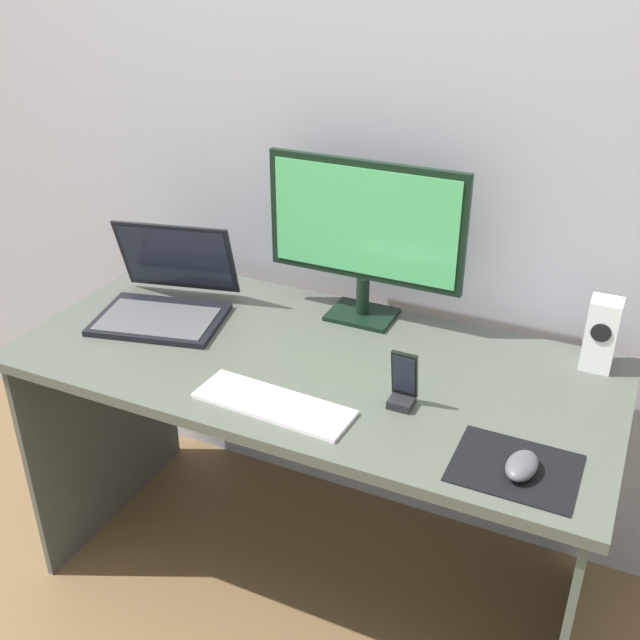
% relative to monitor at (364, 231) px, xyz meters
% --- Properties ---
extents(ground_plane, '(8.00, 8.00, 0.00)m').
position_rel_monitor_xyz_m(ground_plane, '(-0.03, -0.26, -1.01)').
color(ground_plane, brown).
extents(wall_back, '(6.00, 0.04, 2.50)m').
position_rel_monitor_xyz_m(wall_back, '(-0.03, 0.16, 0.24)').
color(wall_back, '#9C9CA8').
rests_on(wall_back, ground_plane).
extents(desk, '(1.51, 0.70, 0.75)m').
position_rel_monitor_xyz_m(desk, '(-0.03, -0.26, -0.41)').
color(desk, '#474D43').
rests_on(desk, ground_plane).
extents(monitor, '(0.55, 0.14, 0.44)m').
position_rel_monitor_xyz_m(monitor, '(0.00, 0.00, 0.00)').
color(monitor, black).
rests_on(monitor, desk).
extents(speaker_right, '(0.07, 0.07, 0.18)m').
position_rel_monitor_xyz_m(speaker_right, '(0.62, -0.00, -0.16)').
color(speaker_right, white).
rests_on(speaker_right, desk).
extents(laptop, '(0.40, 0.39, 0.24)m').
position_rel_monitor_xyz_m(laptop, '(-0.50, -0.22, -0.21)').
color(laptop, black).
rests_on(laptop, desk).
extents(keyboard_external, '(0.38, 0.14, 0.01)m').
position_rel_monitor_xyz_m(keyboard_external, '(-0.02, -0.49, -0.25)').
color(keyboard_external, white).
rests_on(keyboard_external, desk).
extents(mousepad, '(0.25, 0.20, 0.00)m').
position_rel_monitor_xyz_m(mousepad, '(0.53, -0.48, -0.25)').
color(mousepad, black).
rests_on(mousepad, desk).
extents(mouse, '(0.07, 0.11, 0.04)m').
position_rel_monitor_xyz_m(mouse, '(0.54, -0.49, -0.23)').
color(mouse, '#4B494E').
rests_on(mouse, mousepad).
extents(phone_in_dock, '(0.06, 0.05, 0.14)m').
position_rel_monitor_xyz_m(phone_in_dock, '(0.25, -0.36, -0.21)').
color(phone_in_dock, black).
rests_on(phone_in_dock, desk).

